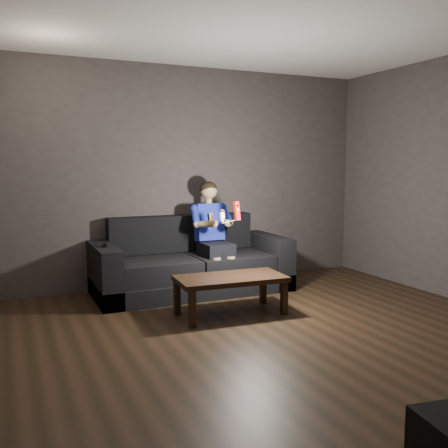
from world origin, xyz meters
name	(u,v)px	position (x,y,z in m)	size (l,w,h in m)	color
floor	(284,347)	(0.00, 0.00, 0.00)	(5.00, 5.00, 0.00)	black
back_wall	(182,177)	(0.00, 2.50, 1.35)	(5.00, 0.04, 2.70)	#3A3332
ceiling	(289,6)	(0.00, 0.00, 2.70)	(5.00, 5.00, 0.02)	silver
sofa	(191,267)	(-0.06, 2.05, 0.29)	(2.27, 0.98, 0.88)	black
child	(213,227)	(0.20, 2.00, 0.76)	(0.50, 0.61, 1.22)	black
wii_remote_red	(237,211)	(0.30, 1.53, 0.99)	(0.06, 0.09, 0.21)	red
nunchuk_white	(222,216)	(0.12, 1.53, 0.94)	(0.08, 0.10, 0.15)	white
wii_remote_black	(105,245)	(-1.08, 1.97, 0.63)	(0.06, 0.16, 0.03)	black
coffee_table	(231,281)	(-0.02, 1.01, 0.34)	(1.11, 0.60, 0.39)	black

